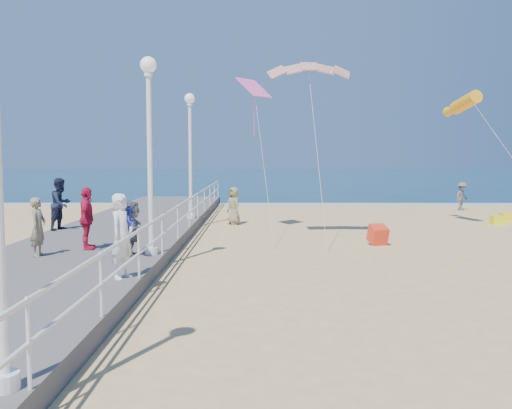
{
  "coord_description": "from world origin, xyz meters",
  "views": [
    {
      "loc": [
        -2.39,
        -15.37,
        3.11
      ],
      "look_at": [
        -2.5,
        2.0,
        1.6
      ],
      "focal_mm": 40.0,
      "sensor_mm": 36.0,
      "label": 1
    }
  ],
  "objects_px": {
    "spectator_5": "(132,228)",
    "beach_walker_c": "(234,206)",
    "woman_holding_toddler": "(122,236)",
    "beach_walker_a": "(462,196)",
    "toddler_held": "(130,223)",
    "spectator_3": "(87,218)",
    "spectator_7": "(61,204)",
    "beach_chair_left": "(498,220)",
    "spectator_6": "(38,227)",
    "lamp_post_mid": "(149,134)",
    "lamp_post_far": "(190,142)",
    "box_kite": "(378,237)",
    "beach_chair_right": "(507,217)"
  },
  "relations": [
    {
      "from": "box_kite",
      "to": "beach_chair_right",
      "type": "bearing_deg",
      "value": 29.02
    },
    {
      "from": "toddler_held",
      "to": "box_kite",
      "type": "xyz_separation_m",
      "value": [
        6.95,
        7.04,
        -1.32
      ]
    },
    {
      "from": "spectator_5",
      "to": "spectator_7",
      "type": "distance_m",
      "value": 6.54
    },
    {
      "from": "lamp_post_mid",
      "to": "spectator_7",
      "type": "xyz_separation_m",
      "value": [
        -4.25,
        5.17,
        -2.32
      ]
    },
    {
      "from": "spectator_3",
      "to": "beach_chair_left",
      "type": "height_order",
      "value": "spectator_3"
    },
    {
      "from": "spectator_3",
      "to": "spectator_7",
      "type": "relative_size",
      "value": 0.95
    },
    {
      "from": "toddler_held",
      "to": "spectator_3",
      "type": "relative_size",
      "value": 0.41
    },
    {
      "from": "lamp_post_far",
      "to": "beach_walker_c",
      "type": "distance_m",
      "value": 3.5
    },
    {
      "from": "spectator_3",
      "to": "spectator_5",
      "type": "distance_m",
      "value": 1.82
    },
    {
      "from": "spectator_6",
      "to": "beach_chair_right",
      "type": "bearing_deg",
      "value": -53.15
    },
    {
      "from": "spectator_5",
      "to": "spectator_7",
      "type": "bearing_deg",
      "value": 24.68
    },
    {
      "from": "woman_holding_toddler",
      "to": "beach_chair_left",
      "type": "distance_m",
      "value": 18.99
    },
    {
      "from": "spectator_7",
      "to": "beach_chair_left",
      "type": "distance_m",
      "value": 18.6
    },
    {
      "from": "toddler_held",
      "to": "spectator_6",
      "type": "xyz_separation_m",
      "value": [
        -3.07,
        2.59,
        -0.43
      ]
    },
    {
      "from": "woman_holding_toddler",
      "to": "spectator_7",
      "type": "relative_size",
      "value": 1.0
    },
    {
      "from": "woman_holding_toddler",
      "to": "spectator_5",
      "type": "relative_size",
      "value": 1.26
    },
    {
      "from": "spectator_5",
      "to": "beach_walker_c",
      "type": "relative_size",
      "value": 0.88
    },
    {
      "from": "spectator_6",
      "to": "beach_chair_right",
      "type": "xyz_separation_m",
      "value": [
        17.57,
        11.63,
        -0.99
      ]
    },
    {
      "from": "lamp_post_far",
      "to": "beach_walker_a",
      "type": "xyz_separation_m",
      "value": [
        14.35,
        7.62,
        -2.86
      ]
    },
    {
      "from": "toddler_held",
      "to": "spectator_6",
      "type": "relative_size",
      "value": 0.47
    },
    {
      "from": "lamp_post_mid",
      "to": "spectator_5",
      "type": "height_order",
      "value": "lamp_post_mid"
    },
    {
      "from": "spectator_6",
      "to": "beach_chair_left",
      "type": "xyz_separation_m",
      "value": [
        16.62,
        10.36,
        -0.99
      ]
    },
    {
      "from": "lamp_post_far",
      "to": "beach_chair_right",
      "type": "relative_size",
      "value": 9.67
    },
    {
      "from": "beach_walker_a",
      "to": "box_kite",
      "type": "height_order",
      "value": "beach_walker_a"
    },
    {
      "from": "woman_holding_toddler",
      "to": "box_kite",
      "type": "relative_size",
      "value": 3.13
    },
    {
      "from": "box_kite",
      "to": "beach_walker_a",
      "type": "bearing_deg",
      "value": 45.11
    },
    {
      "from": "lamp_post_mid",
      "to": "lamp_post_far",
      "type": "distance_m",
      "value": 9.0
    },
    {
      "from": "spectator_6",
      "to": "spectator_5",
      "type": "bearing_deg",
      "value": -84.01
    },
    {
      "from": "woman_holding_toddler",
      "to": "spectator_7",
      "type": "bearing_deg",
      "value": 48.71
    },
    {
      "from": "lamp_post_mid",
      "to": "woman_holding_toddler",
      "type": "height_order",
      "value": "lamp_post_mid"
    },
    {
      "from": "woman_holding_toddler",
      "to": "box_kite",
      "type": "distance_m",
      "value": 10.16
    },
    {
      "from": "spectator_7",
      "to": "beach_chair_left",
      "type": "relative_size",
      "value": 3.43
    },
    {
      "from": "beach_walker_c",
      "to": "box_kite",
      "type": "bearing_deg",
      "value": 9.06
    },
    {
      "from": "lamp_post_mid",
      "to": "spectator_6",
      "type": "relative_size",
      "value": 3.36
    },
    {
      "from": "spectator_5",
      "to": "woman_holding_toddler",
      "type": "bearing_deg",
      "value": 177.85
    },
    {
      "from": "spectator_5",
      "to": "beach_walker_a",
      "type": "xyz_separation_m",
      "value": [
        14.82,
        16.78,
        -0.34
      ]
    },
    {
      "from": "spectator_5",
      "to": "spectator_6",
      "type": "height_order",
      "value": "spectator_6"
    },
    {
      "from": "woman_holding_toddler",
      "to": "box_kite",
      "type": "bearing_deg",
      "value": -23.08
    },
    {
      "from": "beach_chair_left",
      "to": "spectator_7",
      "type": "bearing_deg",
      "value": -164.67
    },
    {
      "from": "spectator_5",
      "to": "beach_walker_c",
      "type": "height_order",
      "value": "spectator_5"
    },
    {
      "from": "lamp_post_mid",
      "to": "toddler_held",
      "type": "xyz_separation_m",
      "value": [
        0.1,
        -2.87,
        -2.04
      ]
    },
    {
      "from": "beach_walker_a",
      "to": "beach_chair_left",
      "type": "xyz_separation_m",
      "value": [
        -0.7,
        -6.54,
        -0.6
      ]
    },
    {
      "from": "woman_holding_toddler",
      "to": "beach_walker_c",
      "type": "relative_size",
      "value": 1.11
    },
    {
      "from": "beach_walker_a",
      "to": "box_kite",
      "type": "xyz_separation_m",
      "value": [
        -7.29,
        -12.44,
        -0.5
      ]
    },
    {
      "from": "toddler_held",
      "to": "box_kite",
      "type": "relative_size",
      "value": 1.23
    },
    {
      "from": "lamp_post_mid",
      "to": "box_kite",
      "type": "bearing_deg",
      "value": 30.62
    },
    {
      "from": "beach_chair_left",
      "to": "woman_holding_toddler",
      "type": "bearing_deg",
      "value": -136.3
    },
    {
      "from": "spectator_6",
      "to": "beach_chair_left",
      "type": "distance_m",
      "value": 19.61
    },
    {
      "from": "woman_holding_toddler",
      "to": "beach_walker_a",
      "type": "bearing_deg",
      "value": -14.69
    },
    {
      "from": "beach_chair_left",
      "to": "beach_chair_right",
      "type": "distance_m",
      "value": 1.59
    }
  ]
}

